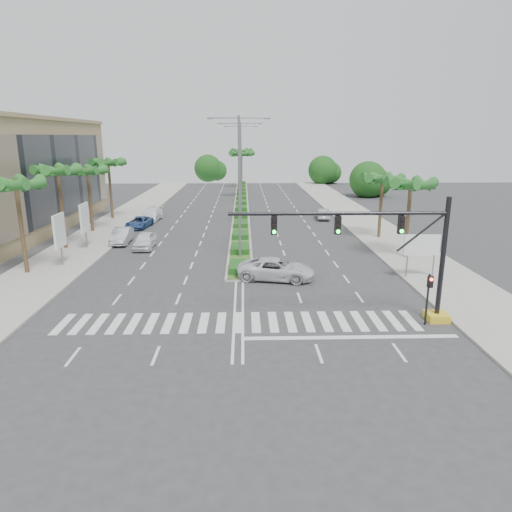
{
  "coord_description": "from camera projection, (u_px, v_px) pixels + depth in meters",
  "views": [
    {
      "loc": [
        0.34,
        -24.38,
        10.38
      ],
      "look_at": [
        1.11,
        3.58,
        3.0
      ],
      "focal_mm": 32.0,
      "sensor_mm": 36.0,
      "label": 1
    }
  ],
  "objects": [
    {
      "name": "car_parked_a",
      "position": [
        145.0,
        240.0,
        43.35
      ],
      "size": [
        1.83,
        4.43,
        1.5
      ],
      "primitive_type": "imported",
      "rotation": [
        0.0,
        0.0,
        0.01
      ],
      "color": "white",
      "rests_on": "ground"
    },
    {
      "name": "car_parked_d",
      "position": [
        152.0,
        214.0,
        57.71
      ],
      "size": [
        2.57,
        5.36,
        1.5
      ],
      "primitive_type": "imported",
      "rotation": [
        0.0,
        0.0,
        -0.09
      ],
      "color": "white",
      "rests_on": "ground"
    },
    {
      "name": "billboard_far",
      "position": [
        84.0,
        218.0,
        42.46
      ],
      "size": [
        0.18,
        2.1,
        4.35
      ],
      "color": "slate",
      "rests_on": "ground"
    },
    {
      "name": "median_grass",
      "position": [
        241.0,
        205.0,
        69.64
      ],
      "size": [
        1.8,
        75.0,
        0.04
      ],
      "primitive_type": "cube",
      "color": "#2E541C",
      "rests_on": "median"
    },
    {
      "name": "palm_left_near",
      "position": [
        16.0,
        187.0,
        33.72
      ],
      "size": [
        4.57,
        4.68,
        7.55
      ],
      "color": "brown",
      "rests_on": "ground"
    },
    {
      "name": "palm_left_far",
      "position": [
        88.0,
        173.0,
        49.24
      ],
      "size": [
        4.57,
        4.68,
        7.35
      ],
      "color": "brown",
      "rests_on": "ground"
    },
    {
      "name": "streetlight_near",
      "position": [
        239.0,
        180.0,
        38.0
      ],
      "size": [
        5.1,
        0.25,
        12.0
      ],
      "color": "slate",
      "rests_on": "ground"
    },
    {
      "name": "palm_left_mid",
      "position": [
        58.0,
        174.0,
        41.36
      ],
      "size": [
        4.57,
        4.68,
        7.95
      ],
      "color": "brown",
      "rests_on": "ground"
    },
    {
      "name": "streetlight_mid",
      "position": [
        240.0,
        167.0,
        53.46
      ],
      "size": [
        5.1,
        0.25,
        12.0
      ],
      "color": "slate",
      "rests_on": "ground"
    },
    {
      "name": "pedestrian_signal",
      "position": [
        429.0,
        291.0,
        25.31
      ],
      "size": [
        0.28,
        0.36,
        3.0
      ],
      "color": "black",
      "rests_on": "ground"
    },
    {
      "name": "signal_gantry",
      "position": [
        403.0,
        263.0,
        25.57
      ],
      "size": [
        12.6,
        1.2,
        7.2
      ],
      "color": "gold",
      "rests_on": "ground"
    },
    {
      "name": "billboard_near",
      "position": [
        59.0,
        231.0,
        36.66
      ],
      "size": [
        0.18,
        2.1,
        4.35
      ],
      "color": "slate",
      "rests_on": "ground"
    },
    {
      "name": "car_parked_b",
      "position": [
        122.0,
        236.0,
        45.36
      ],
      "size": [
        1.74,
        4.62,
        1.51
      ],
      "primitive_type": "imported",
      "rotation": [
        0.0,
        0.0,
        0.03
      ],
      "color": "silver",
      "rests_on": "ground"
    },
    {
      "name": "car_right",
      "position": [
        323.0,
        214.0,
        58.59
      ],
      "size": [
        1.76,
        4.3,
        1.39
      ],
      "primitive_type": "imported",
      "rotation": [
        0.0,
        0.0,
        3.07
      ],
      "color": "#AAAAAF",
      "rests_on": "ground"
    },
    {
      "name": "footpath_right",
      "position": [
        391.0,
        242.0,
        45.92
      ],
      "size": [
        6.0,
        120.0,
        0.15
      ],
      "primitive_type": "cube",
      "color": "gray",
      "rests_on": "ground"
    },
    {
      "name": "footpath_left",
      "position": [
        87.0,
        243.0,
        45.11
      ],
      "size": [
        6.0,
        120.0,
        0.15
      ],
      "primitive_type": "cube",
      "color": "gray",
      "rests_on": "ground"
    },
    {
      "name": "palm_right_far",
      "position": [
        382.0,
        181.0,
        46.35
      ],
      "size": [
        4.57,
        4.68,
        6.75
      ],
      "color": "brown",
      "rests_on": "ground"
    },
    {
      "name": "car_crossing",
      "position": [
        276.0,
        269.0,
        33.89
      ],
      "size": [
        6.11,
        3.74,
        1.58
      ],
      "primitive_type": "imported",
      "rotation": [
        0.0,
        0.0,
        1.36
      ],
      "color": "silver",
      "rests_on": "ground"
    },
    {
      "name": "car_parked_c",
      "position": [
        139.0,
        222.0,
        53.01
      ],
      "size": [
        2.75,
        4.88,
        1.29
      ],
      "primitive_type": "imported",
      "rotation": [
        0.0,
        0.0,
        -0.14
      ],
      "color": "navy",
      "rests_on": "ground"
    },
    {
      "name": "median",
      "position": [
        241.0,
        205.0,
        69.67
      ],
      "size": [
        2.2,
        75.0,
        0.2
      ],
      "primitive_type": "cube",
      "color": "gray",
      "rests_on": "ground"
    },
    {
      "name": "ground",
      "position": [
        238.0,
        322.0,
        26.2
      ],
      "size": [
        160.0,
        160.0,
        0.0
      ],
      "primitive_type": "plane",
      "color": "#333335",
      "rests_on": "ground"
    },
    {
      "name": "palm_median_a",
      "position": [
        241.0,
        155.0,
        77.53
      ],
      "size": [
        4.57,
        4.68,
        8.05
      ],
      "color": "brown",
      "rests_on": "ground"
    },
    {
      "name": "streetlight_far",
      "position": [
        241.0,
        160.0,
        68.93
      ],
      "size": [
        5.1,
        0.25,
        12.0
      ],
      "color": "slate",
      "rests_on": "ground"
    },
    {
      "name": "palm_left_end",
      "position": [
        108.0,
        165.0,
        56.87
      ],
      "size": [
        4.57,
        4.68,
        7.75
      ],
      "color": "brown",
      "rests_on": "ground"
    },
    {
      "name": "palm_median_b",
      "position": [
        241.0,
        152.0,
        92.03
      ],
      "size": [
        4.57,
        4.68,
        8.05
      ],
      "color": "brown",
      "rests_on": "ground"
    },
    {
      "name": "direction_sign",
      "position": [
        422.0,
        247.0,
        33.66
      ],
      "size": [
        2.7,
        0.11,
        3.4
      ],
      "color": "slate",
      "rests_on": "ground"
    },
    {
      "name": "palm_right_near",
      "position": [
        411.0,
        187.0,
        38.54
      ],
      "size": [
        4.57,
        4.68,
        7.05
      ],
      "color": "brown",
      "rests_on": "ground"
    }
  ]
}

